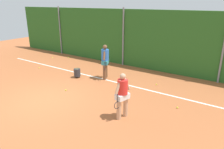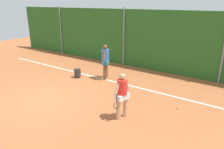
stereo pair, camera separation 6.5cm
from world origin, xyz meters
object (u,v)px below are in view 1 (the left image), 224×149
Objects in this scene: player_midcourt at (105,60)px; tennis_ball_0 at (177,108)px; player_foreground_near at (122,94)px; tennis_ball_4 at (39,68)px; tennis_ball_1 at (66,90)px; ball_hopper at (77,72)px; tennis_ball_2 at (157,85)px; tennis_ball_5 at (69,58)px; tennis_ball_3 at (53,58)px.

tennis_ball_0 is (4.40, -1.20, -1.01)m from player_midcourt.
tennis_ball_4 is at bearing -91.23° from player_foreground_near.
tennis_ball_1 is (-4.93, -1.26, 0.00)m from tennis_ball_0.
ball_hopper is 5.79m from tennis_ball_0.
player_midcourt reaches higher than tennis_ball_2.
tennis_ball_1 is at bearing -165.72° from tennis_ball_0.
tennis_ball_5 is (-4.34, 4.47, 0.00)m from tennis_ball_1.
tennis_ball_1 is 6.23m from tennis_ball_5.
player_foreground_near is 9.85m from tennis_ball_3.
tennis_ball_1 is 6.51m from tennis_ball_3.
tennis_ball_0 is at bearing -19.15° from tennis_ball_5.
tennis_ball_3 is (-8.56, 0.69, 0.00)m from tennis_ball_2.
tennis_ball_2 is (2.74, 0.64, -1.01)m from player_midcourt.
tennis_ball_1 is at bearing -45.89° from tennis_ball_5.
player_foreground_near is at bearing -27.55° from ball_hopper.
tennis_ball_2 is at bearing 132.11° from tennis_ball_0.
player_midcourt reaches higher than tennis_ball_3.
tennis_ball_0 is at bearing -2.06° from tennis_ball_4.
ball_hopper is 7.78× the size of tennis_ball_3.
tennis_ball_4 is at bearing -168.20° from tennis_ball_2.
player_midcourt is 4.67m from tennis_ball_0.
tennis_ball_5 is (0.96, 0.69, 0.00)m from tennis_ball_3.
tennis_ball_0 is 10.54m from tennis_ball_3.
player_midcourt is at bearing 77.84° from tennis_ball_1.
player_midcourt is at bearing -120.91° from player_foreground_near.
ball_hopper reaches higher than tennis_ball_1.
tennis_ball_4 is at bearing 177.94° from tennis_ball_0.
tennis_ball_3 is at bearing 154.78° from ball_hopper.
player_midcourt reaches higher than tennis_ball_1.
tennis_ball_0 is (5.77, -0.43, -0.26)m from ball_hopper.
player_midcourt is 28.24× the size of tennis_ball_0.
player_foreground_near reaches higher than ball_hopper.
ball_hopper is 7.78× the size of tennis_ball_2.
tennis_ball_3 is 1.00× the size of tennis_ball_5.
tennis_ball_2 is (4.10, 1.41, -0.26)m from ball_hopper.
ball_hopper reaches higher than tennis_ball_3.
player_midcourt is at bearing 164.75° from tennis_ball_0.
player_foreground_near reaches higher than tennis_ball_2.
tennis_ball_0 is at bearing 14.28° from tennis_ball_1.
player_foreground_near reaches higher than tennis_ball_0.
tennis_ball_2 is at bearing 77.54° from player_midcourt.
player_midcourt reaches higher than tennis_ball_0.
player_midcourt is at bearing -12.87° from tennis_ball_3.
player_foreground_near is 25.73× the size of tennis_ball_2.
tennis_ball_5 is (-7.60, 1.38, 0.00)m from tennis_ball_2.
player_midcourt is at bearing 10.94° from tennis_ball_4.
player_midcourt is 6.06m from tennis_ball_3.
player_midcourt reaches higher than player_foreground_near.
player_foreground_near reaches higher than tennis_ball_3.
player_foreground_near is 3.31× the size of ball_hopper.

